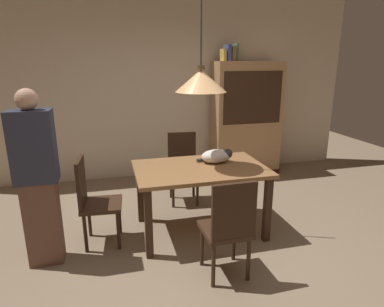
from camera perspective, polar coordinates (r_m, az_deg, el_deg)
ground at (r=3.32m, az=3.09°, el=-18.01°), size 10.00×10.00×0.00m
back_wall at (r=5.36m, az=-5.39°, el=11.53°), size 6.40×0.10×2.90m
dining_table at (r=3.54m, az=1.44°, el=-3.94°), size 1.40×0.90×0.75m
chair_near_front at (r=2.84m, az=6.43°, el=-12.38°), size 0.41×0.41×0.93m
chair_far_back at (r=4.40m, az=-1.61°, el=-1.86°), size 0.44×0.44×0.93m
chair_left_side at (r=3.49m, az=-16.90°, el=-7.45°), size 0.43×0.43×0.93m
cat_sleeping at (r=3.66m, az=4.42°, el=-0.42°), size 0.39×0.24×0.16m
pendant_lamp at (r=3.34m, az=1.56°, el=12.65°), size 0.52×0.52×1.30m
hutch_bookcase at (r=5.49m, az=9.42°, el=5.60°), size 1.12×0.45×1.85m
book_yellow_short at (r=5.25m, az=5.48°, el=16.80°), size 0.04×0.20×0.18m
book_blue_wide at (r=5.27m, az=6.18°, el=17.10°), size 0.06×0.24×0.24m
book_brown_thick at (r=5.30m, az=6.97°, el=16.96°), size 0.06×0.24×0.22m
book_green_slim at (r=5.32m, az=7.62°, el=17.15°), size 0.03×0.20×0.26m
person_standing at (r=3.23m, az=-25.38°, el=-4.24°), size 0.36×0.22×1.64m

